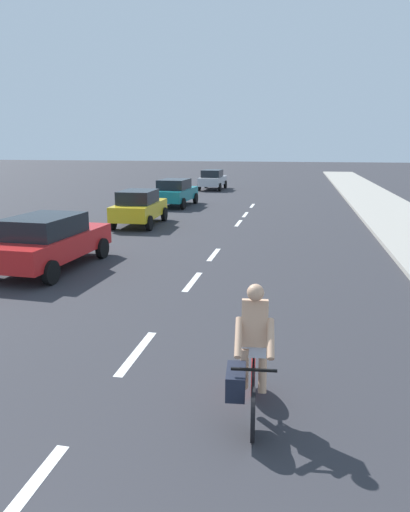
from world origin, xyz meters
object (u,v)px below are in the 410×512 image
(cyclist, at_px, (250,358))
(parked_car_red, at_px, (48,240))
(parked_car_yellow, at_px, (139,207))
(parked_car_teal, at_px, (175,192))
(parked_car_silver, at_px, (213,179))

(cyclist, xyz_separation_m, parked_car_red, (-6.50, 6.46, 0.01))
(cyclist, distance_m, parked_car_yellow, 15.51)
(cyclist, height_order, parked_car_teal, cyclist)
(parked_car_teal, height_order, parked_car_silver, same)
(parked_car_red, xyz_separation_m, parked_car_yellow, (0.10, 7.66, -0.01))
(parked_car_yellow, distance_m, parked_car_teal, 6.79)
(parked_car_silver, bearing_deg, cyclist, -78.10)
(parked_car_silver, bearing_deg, parked_car_teal, -90.97)
(parked_car_red, relative_size, parked_car_teal, 1.07)
(parked_car_red, height_order, parked_car_teal, same)
(parked_car_red, bearing_deg, parked_car_teal, 92.75)
(parked_car_red, distance_m, parked_car_silver, 24.98)
(parked_car_yellow, height_order, parked_car_teal, same)
(parked_car_teal, bearing_deg, cyclist, -70.60)
(cyclist, height_order, parked_car_silver, cyclist)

